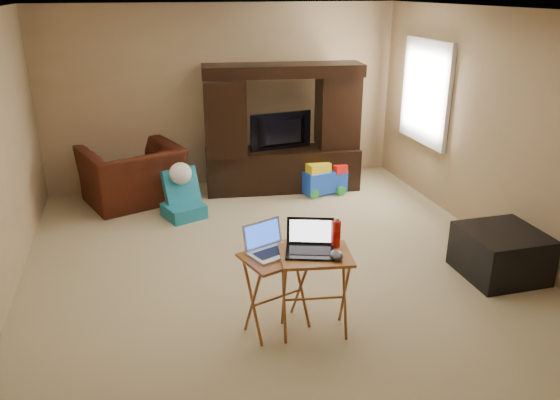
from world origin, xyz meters
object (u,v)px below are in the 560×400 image
object	(u,v)px
television	(284,132)
tray_table_left	(277,293)
plush_toy	(173,198)
recliner	(133,175)
mouse_left	(303,253)
entertainment_center	(283,129)
mouse_right	(337,255)
push_toy	(324,177)
water_bottle	(336,234)
ottoman	(501,253)
laptop_left	(273,241)
tray_table_right	(314,294)
child_rocker	(183,195)
laptop_right	(310,239)

from	to	relation	value
television	tray_table_left	size ratio (longest dim) A/B	1.28
plush_toy	tray_table_left	distance (m)	2.87
recliner	mouse_left	bearing A→B (deg)	90.61
entertainment_center	mouse_right	xyz separation A→B (m)	(-0.55, -3.53, -0.12)
push_toy	water_bottle	size ratio (longest dim) A/B	2.75
television	recliner	distance (m)	2.09
ottoman	laptop_left	xyz separation A→B (m)	(-2.40, -0.28, 0.58)
water_bottle	plush_toy	bearing A→B (deg)	110.92
recliner	tray_table_left	distance (m)	3.47
entertainment_center	mouse_left	size ratio (longest dim) A/B	15.20
tray_table_right	mouse_right	size ratio (longest dim) A/B	4.92
recliner	plush_toy	distance (m)	0.71
child_rocker	entertainment_center	bearing A→B (deg)	4.27
entertainment_center	tray_table_right	world-z (taller)	entertainment_center
entertainment_center	ottoman	bearing A→B (deg)	-57.76
television	mouse_left	xyz separation A→B (m)	(-0.77, -3.31, -0.12)
laptop_left	tray_table_left	bearing A→B (deg)	-66.11
laptop_left	mouse_left	xyz separation A→B (m)	(0.22, -0.10, -0.09)
entertainment_center	tray_table_left	world-z (taller)	entertainment_center
push_toy	mouse_left	distance (m)	3.35
laptop_right	mouse_right	xyz separation A→B (m)	(0.17, -0.14, -0.09)
tray_table_left	plush_toy	bearing A→B (deg)	84.20
tray_table_right	laptop_right	bearing A→B (deg)	162.85
child_rocker	ottoman	world-z (taller)	child_rocker
laptop_right	water_bottle	world-z (taller)	laptop_right
plush_toy	push_toy	size ratio (longest dim) A/B	0.62
child_rocker	mouse_left	distance (m)	2.80
entertainment_center	mouse_left	xyz separation A→B (m)	(-0.77, -3.36, -0.15)
television	plush_toy	distance (m)	1.76
tray_table_right	entertainment_center	bearing A→B (deg)	88.05
tray_table_left	water_bottle	xyz separation A→B (m)	(0.48, -0.04, 0.49)
push_toy	tray_table_left	bearing A→B (deg)	-128.26
recliner	tray_table_right	distance (m)	3.68
water_bottle	mouse_right	bearing A→B (deg)	-109.29
child_rocker	water_bottle	xyz separation A→B (m)	(0.98, -2.65, 0.54)
push_toy	laptop_left	bearing A→B (deg)	-128.96
recliner	push_toy	world-z (taller)	recliner
mouse_right	water_bottle	distance (m)	0.23
plush_toy	water_bottle	xyz separation A→B (m)	(1.09, -2.84, 0.65)
laptop_right	plush_toy	bearing A→B (deg)	124.99
tray_table_left	mouse_left	xyz separation A→B (m)	(0.19, -0.07, 0.37)
ottoman	laptop_right	bearing A→B (deg)	-169.01
recliner	push_toy	size ratio (longest dim) A/B	1.91
child_rocker	laptop_left	distance (m)	2.67
tray_table_left	child_rocker	bearing A→B (deg)	82.83
child_rocker	mouse_right	size ratio (longest dim) A/B	4.05
entertainment_center	laptop_left	xyz separation A→B (m)	(-0.99, -3.26, -0.06)
tray_table_right	mouse_right	bearing A→B (deg)	-33.29
recliner	water_bottle	bearing A→B (deg)	94.99
television	tray_table_right	size ratio (longest dim) A/B	1.22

